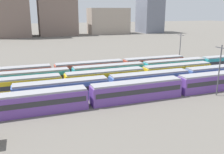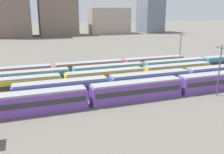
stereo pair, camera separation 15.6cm
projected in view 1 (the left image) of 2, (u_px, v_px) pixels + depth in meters
name	position (u px, v px, depth m)	size (l,w,h in m)	color
ground_plane	(63.00, 91.00, 53.09)	(600.00, 600.00, 0.00)	#666059
train_track_0	(179.00, 85.00, 50.39)	(74.70, 3.06, 3.75)	#6B429E
train_track_1	(150.00, 81.00, 53.82)	(55.80, 3.06, 3.75)	#4C70BC
train_track_2	(105.00, 78.00, 55.74)	(55.80, 3.06, 3.75)	yellow
train_track_3	(143.00, 69.00, 64.50)	(74.70, 3.06, 3.75)	teal
train_track_4	(90.00, 69.00, 64.92)	(55.80, 3.06, 3.75)	#BC4C38
catenary_pole_0	(219.00, 68.00, 48.88)	(0.24, 3.20, 10.21)	#4C4C51
catenary_pole_1	(180.00, 48.00, 76.78)	(0.24, 3.20, 9.93)	#4C4C51
distant_building_2	(58.00, 16.00, 167.65)	(25.10, 15.89, 25.80)	#7A665B
distant_building_3	(108.00, 21.00, 180.69)	(28.98, 13.95, 18.30)	#A89989
distant_building_4	(150.00, 12.00, 190.14)	(15.15, 19.38, 31.40)	slate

